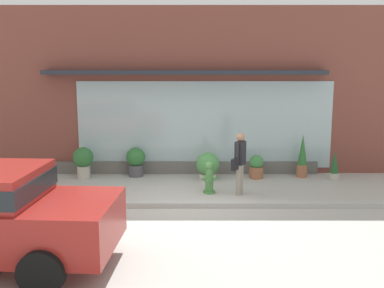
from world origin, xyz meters
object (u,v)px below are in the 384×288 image
object	(u,v)px
potted_plant_window_center	(257,166)
potted_plant_near_hydrant	(209,166)
potted_plant_window_right	(303,157)
fire_hydrant	(210,177)
potted_plant_doorstep	(84,160)
potted_plant_low_front	(137,160)
potted_plant_by_entrance	(335,166)
pedestrian_with_handbag	(241,160)

from	to	relation	value
potted_plant_window_center	potted_plant_near_hydrant	size ratio (longest dim) A/B	0.86
potted_plant_window_right	fire_hydrant	bearing A→B (deg)	-148.97
potted_plant_doorstep	potted_plant_low_front	world-z (taller)	potted_plant_doorstep
potted_plant_window_center	potted_plant_doorstep	size ratio (longest dim) A/B	0.76
potted_plant_doorstep	potted_plant_low_front	xyz separation A→B (m)	(1.45, 0.21, -0.05)
potted_plant_by_entrance	fire_hydrant	bearing A→B (deg)	-159.02
pedestrian_with_handbag	potted_plant_doorstep	xyz separation A→B (m)	(-4.24, 1.65, -0.36)
potted_plant_by_entrance	potted_plant_window_right	bearing A→B (deg)	162.25
potted_plant_near_hydrant	potted_plant_by_entrance	distance (m)	3.55
fire_hydrant	potted_plant_window_right	bearing A→B (deg)	31.03
potted_plant_window_center	potted_plant_by_entrance	xyz separation A→B (m)	(2.16, -0.15, 0.05)
potted_plant_window_right	potted_plant_low_front	size ratio (longest dim) A/B	1.47
pedestrian_with_handbag	potted_plant_low_front	world-z (taller)	pedestrian_with_handbag
pedestrian_with_handbag	potted_plant_doorstep	distance (m)	4.57
fire_hydrant	potted_plant_doorstep	distance (m)	3.82
potted_plant_window_center	pedestrian_with_handbag	bearing A→B (deg)	-111.73
pedestrian_with_handbag	potted_plant_low_front	bearing A→B (deg)	-94.28
fire_hydrant	potted_plant_window_center	bearing A→B (deg)	47.36
potted_plant_low_front	potted_plant_by_entrance	world-z (taller)	potted_plant_low_front
potted_plant_doorstep	potted_plant_near_hydrant	xyz separation A→B (m)	(3.51, -0.22, -0.11)
potted_plant_near_hydrant	pedestrian_with_handbag	bearing A→B (deg)	-62.98
potted_plant_window_center	potted_plant_near_hydrant	bearing A→B (deg)	-171.30
potted_plant_near_hydrant	potted_plant_by_entrance	size ratio (longest dim) A/B	0.97
potted_plant_window_center	potted_plant_low_front	distance (m)	3.45
potted_plant_near_hydrant	potted_plant_by_entrance	xyz separation A→B (m)	(3.55, 0.06, -0.02)
pedestrian_with_handbag	potted_plant_by_entrance	bearing A→B (deg)	147.50
potted_plant_window_center	potted_plant_low_front	world-z (taller)	potted_plant_low_front
pedestrian_with_handbag	potted_plant_window_right	xyz separation A→B (m)	(1.98, 1.77, -0.29)
potted_plant_window_center	potted_plant_doorstep	distance (m)	4.90
fire_hydrant	potted_plant_doorstep	world-z (taller)	potted_plant_doorstep
pedestrian_with_handbag	fire_hydrant	bearing A→B (deg)	-70.78
fire_hydrant	potted_plant_doorstep	bearing A→B (deg)	156.57
fire_hydrant	potted_plant_low_front	xyz separation A→B (m)	(-2.05, 1.73, 0.06)
pedestrian_with_handbag	potted_plant_doorstep	size ratio (longest dim) A/B	1.75
potted_plant_window_right	potted_plant_low_front	bearing A→B (deg)	178.79
potted_plant_near_hydrant	potted_plant_window_center	bearing A→B (deg)	8.70
fire_hydrant	potted_plant_by_entrance	size ratio (longest dim) A/B	1.01
potted_plant_window_center	potted_plant_low_front	size ratio (longest dim) A/B	0.80
potted_plant_low_front	potted_plant_by_entrance	distance (m)	5.62
potted_plant_window_right	potted_plant_by_entrance	bearing A→B (deg)	-17.75
potted_plant_low_front	potted_plant_by_entrance	size ratio (longest dim) A/B	1.05
potted_plant_window_right	potted_plant_by_entrance	distance (m)	0.91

